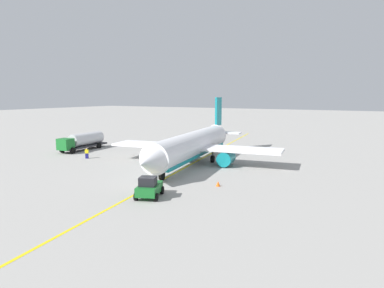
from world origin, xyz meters
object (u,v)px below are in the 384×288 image
Objects in this scene: pushback_tug at (149,188)px; safety_cone_wingtip at (218,184)px; airplane at (193,145)px; refueling_worker at (87,153)px; fuel_tanker at (83,141)px; safety_cone_nose at (162,189)px.

pushback_tug reaches higher than safety_cone_wingtip.
refueling_worker is at bearing -73.76° from airplane.
fuel_tanker is 34.02m from pushback_tug.
safety_cone_nose is (10.05, 21.46, -0.53)m from refueling_worker.
pushback_tug is at bearing 14.80° from airplane.
pushback_tug is at bearing 57.48° from fuel_tanker.
airplane is at bearing -163.39° from safety_cone_nose.
safety_cone_wingtip is at bearing 149.42° from pushback_tug.
fuel_tanker is 9.26m from refueling_worker.
fuel_tanker is (-0.91, -24.09, -0.99)m from airplane.
airplane is 13.69m from safety_cone_wingtip.
airplane is 24.13m from fuel_tanker.
safety_cone_wingtip is (5.19, 25.85, -0.53)m from refueling_worker.
pushback_tug is at bearing 60.05° from refueling_worker.
fuel_tanker is 34.79m from safety_cone_wingtip.
pushback_tug is 7.02× the size of safety_cone_nose.
pushback_tug reaches higher than refueling_worker.
fuel_tanker is at bearing -129.47° from refueling_worker.
fuel_tanker is at bearing -119.11° from safety_cone_nose.
airplane is at bearing 106.24° from refueling_worker.
fuel_tanker is 19.05× the size of safety_cone_wingtip.
airplane is 57.80× the size of safety_cone_wingtip.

